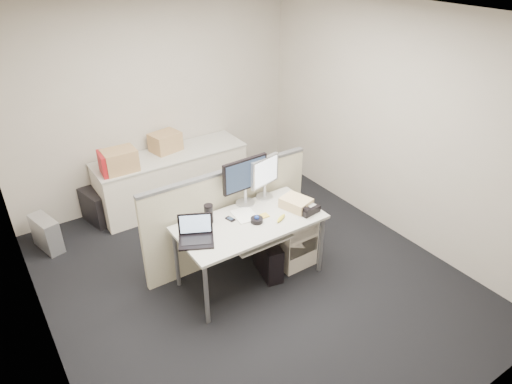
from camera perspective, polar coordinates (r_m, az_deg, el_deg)
floor at (r=5.08m, az=-0.70°, el=-10.62°), size 4.00×4.50×0.01m
ceiling at (r=3.91m, az=-0.96°, el=21.17°), size 4.00×4.50×0.01m
wall_back at (r=6.19m, az=-12.47°, el=10.88°), size 4.00×0.02×2.70m
wall_front at (r=3.02m, az=23.85°, el=-13.17°), size 4.00×0.02×2.70m
wall_left at (r=3.78m, az=-27.21°, el=-4.75°), size 0.02×4.50×2.70m
wall_right at (r=5.58m, az=16.86°, el=8.18°), size 0.02×4.50×2.70m
desk at (r=4.67m, az=-0.75°, el=-4.36°), size 1.50×0.75×0.73m
keyboard_tray at (r=4.57m, az=0.49°, el=-5.87°), size 0.62×0.32×0.02m
drawer_pedestal at (r=5.16m, az=4.11°, el=-5.30°), size 0.40×0.55×0.65m
cubicle_partition at (r=5.05m, az=-3.51°, el=-3.07°), size 2.00×0.06×1.10m
back_counter at (r=6.31m, az=-10.38°, el=1.62°), size 2.00×0.60×0.72m
monitor_main at (r=4.80m, az=-1.37°, el=1.28°), size 0.54×0.22×0.53m
monitor_small at (r=4.93m, az=1.08°, el=1.75°), size 0.42×0.27×0.47m
laptop at (r=4.30m, az=-7.58°, el=-4.94°), size 0.40×0.37×0.25m
trackball at (r=4.61m, az=0.10°, el=-3.53°), size 0.13×0.13×0.05m
desk_phone at (r=4.80m, az=6.43°, el=-2.10°), size 0.24×0.20×0.07m
paper_stack at (r=4.72m, az=-1.41°, el=-2.90°), size 0.25×0.30×0.01m
sticky_pad at (r=4.71m, az=1.06°, el=-2.96°), size 0.09×0.09×0.01m
travel_mug at (r=4.60m, az=-5.93°, el=-2.77°), size 0.11×0.11×0.19m
banana at (r=4.66m, az=3.14°, el=-3.28°), size 0.17×0.11×0.04m
cellphone at (r=4.66m, az=-3.24°, el=-3.39°), size 0.08×0.11×0.01m
manila_folders at (r=4.85m, az=5.02°, el=-1.40°), size 0.31×0.35×0.11m
keyboard at (r=4.61m, az=0.73°, el=-5.18°), size 0.51×0.27×0.03m
pc_tower_desk at (r=5.00m, az=1.54°, el=-8.27°), size 0.26×0.47×0.41m
pc_tower_spare_dark at (r=6.19m, az=-19.47°, el=-1.81°), size 0.29×0.49×0.43m
pc_tower_spare_silver at (r=5.91m, az=-24.74°, el=-4.74°), size 0.28×0.47×0.41m
cardboard_box_left at (r=5.78m, az=-16.63°, el=3.72°), size 0.40×0.30×0.29m
cardboard_box_right at (r=6.19m, az=-11.25°, el=6.08°), size 0.42×0.36×0.27m
red_binder at (r=5.75m, az=-18.56°, el=3.24°), size 0.10×0.31×0.29m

